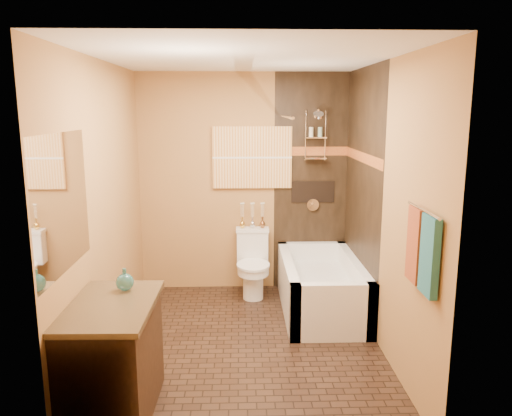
{
  "coord_description": "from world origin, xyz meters",
  "views": [
    {
      "loc": [
        -0.04,
        -4.19,
        2.1
      ],
      "look_at": [
        0.11,
        0.4,
        1.18
      ],
      "focal_mm": 35.0,
      "sensor_mm": 36.0,
      "label": 1
    }
  ],
  "objects_px": {
    "bathtub": "(321,290)",
    "vanity": "(113,359)",
    "toilet": "(253,263)",
    "sunset_painting": "(252,158)"
  },
  "relations": [
    {
      "from": "sunset_painting",
      "to": "vanity",
      "type": "relative_size",
      "value": 0.97
    },
    {
      "from": "toilet",
      "to": "vanity",
      "type": "height_order",
      "value": "vanity"
    },
    {
      "from": "bathtub",
      "to": "vanity",
      "type": "relative_size",
      "value": 1.62
    },
    {
      "from": "sunset_painting",
      "to": "vanity",
      "type": "height_order",
      "value": "sunset_painting"
    },
    {
      "from": "bathtub",
      "to": "vanity",
      "type": "bearing_deg",
      "value": -134.58
    },
    {
      "from": "toilet",
      "to": "vanity",
      "type": "bearing_deg",
      "value": -113.9
    },
    {
      "from": "bathtub",
      "to": "sunset_painting",
      "type": "bearing_deg",
      "value": 134.16
    },
    {
      "from": "toilet",
      "to": "bathtub",
      "type": "bearing_deg",
      "value": -33.11
    },
    {
      "from": "toilet",
      "to": "vanity",
      "type": "distance_m",
      "value": 2.45
    },
    {
      "from": "sunset_painting",
      "to": "bathtub",
      "type": "bearing_deg",
      "value": -45.84
    }
  ]
}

